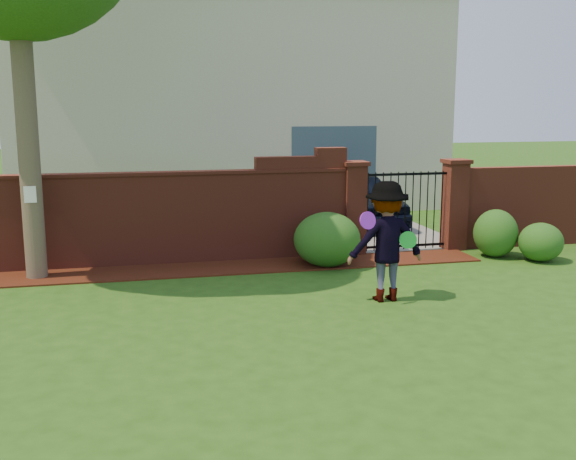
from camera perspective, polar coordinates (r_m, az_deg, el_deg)
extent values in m
cube|color=#224812|center=(9.57, -0.71, -7.84)|extent=(80.00, 80.00, 0.01)
cube|color=#351309|center=(12.61, -8.20, -3.32)|extent=(11.10, 1.08, 0.03)
cube|color=maroon|center=(13.05, -13.80, 0.70)|extent=(8.70, 0.25, 1.70)
cube|color=maroon|center=(13.32, 1.07, 5.54)|extent=(1.80, 0.25, 0.30)
cube|color=maroon|center=(13.46, 3.57, 6.56)|extent=(0.60, 0.25, 0.16)
cube|color=maroon|center=(12.94, -13.97, 4.55)|extent=(8.70, 0.31, 0.06)
cube|color=maroon|center=(15.59, 20.32, 1.92)|extent=(4.00, 0.25, 1.70)
cube|color=maroon|center=(13.74, 5.51, 1.66)|extent=(0.42, 0.42, 1.80)
cube|color=maroon|center=(13.63, 5.58, 5.56)|extent=(0.50, 0.50, 0.08)
cube|color=maroon|center=(14.59, 13.74, 1.92)|extent=(0.42, 0.42, 1.80)
cube|color=maroon|center=(14.48, 13.90, 5.60)|extent=(0.50, 0.50, 0.08)
cylinder|color=black|center=(13.85, 6.65, 1.49)|extent=(0.02, 0.02, 1.60)
cylinder|color=black|center=(13.90, 7.28, 1.51)|extent=(0.02, 0.02, 1.60)
cylinder|color=black|center=(13.96, 7.90, 1.53)|extent=(0.02, 0.02, 1.60)
cylinder|color=black|center=(14.01, 8.52, 1.56)|extent=(0.02, 0.02, 1.60)
cylinder|color=black|center=(14.07, 9.14, 1.58)|extent=(0.02, 0.02, 1.60)
cylinder|color=black|center=(14.14, 9.74, 1.60)|extent=(0.02, 0.02, 1.60)
cylinder|color=black|center=(14.20, 10.35, 1.62)|extent=(0.02, 0.02, 1.60)
cylinder|color=black|center=(14.26, 10.94, 1.64)|extent=(0.02, 0.02, 1.60)
cylinder|color=black|center=(14.33, 11.54, 1.65)|extent=(0.02, 0.02, 1.60)
cylinder|color=black|center=(14.40, 12.12, 1.67)|extent=(0.02, 0.02, 1.60)
cylinder|color=black|center=(14.47, 12.70, 1.69)|extent=(0.02, 0.02, 1.60)
cube|color=black|center=(14.27, 9.65, -1.30)|extent=(1.78, 0.03, 0.05)
cube|color=black|center=(14.04, 9.84, 4.62)|extent=(1.78, 0.03, 0.05)
cube|color=slate|center=(17.98, 4.76, 0.88)|extent=(3.20, 8.00, 0.01)
cube|color=beige|center=(21.08, -5.11, 10.48)|extent=(12.00, 6.00, 6.00)
cube|color=#384C5B|center=(18.81, 3.83, 5.00)|extent=(2.40, 0.12, 2.40)
imported|color=black|center=(17.16, 6.04, 2.68)|extent=(1.77, 4.05, 1.36)
cylinder|color=#4D3E2E|center=(12.39, -21.25, 12.10)|extent=(0.36, 0.36, 7.00)
cube|color=white|center=(12.29, -20.75, 2.79)|extent=(0.20, 0.01, 0.28)
ellipsoid|color=#154916|center=(12.74, 3.28, -0.79)|extent=(1.25, 1.25, 1.02)
ellipsoid|color=#154916|center=(14.12, 16.96, -0.26)|extent=(0.87, 0.87, 0.95)
ellipsoid|color=#154916|center=(14.03, 20.37, -0.96)|extent=(0.85, 0.85, 0.75)
imported|color=gray|center=(10.53, 8.24, -0.99)|extent=(1.20, 0.69, 1.86)
cylinder|color=purple|center=(10.07, 6.68, 0.80)|extent=(0.28, 0.14, 0.26)
cylinder|color=green|center=(10.46, 10.00, -0.82)|extent=(0.27, 0.15, 0.27)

